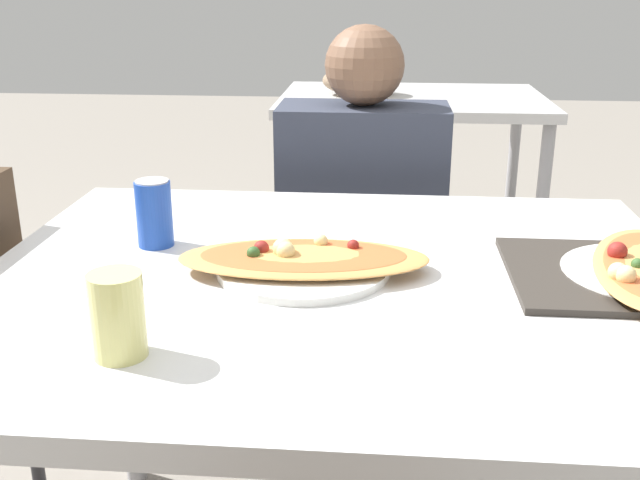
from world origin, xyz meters
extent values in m
cube|color=silver|center=(0.00, 0.00, 0.76)|extent=(1.21, 1.00, 0.04)
cylinder|color=#99999E|center=(-0.55, 0.44, 0.37)|extent=(0.05, 0.05, 0.74)
cylinder|color=#99999E|center=(0.55, 0.44, 0.37)|extent=(0.05, 0.05, 0.74)
cube|color=#3F2D1E|center=(0.02, 0.76, 0.43)|extent=(0.40, 0.40, 0.04)
cube|color=#3F2D1E|center=(0.02, 0.94, 0.67)|extent=(0.38, 0.03, 0.44)
cylinder|color=#38383D|center=(0.19, 0.59, 0.20)|extent=(0.03, 0.03, 0.41)
cylinder|color=#38383D|center=(-0.15, 0.59, 0.20)|extent=(0.03, 0.03, 0.41)
cylinder|color=#38383D|center=(0.19, 0.93, 0.20)|extent=(0.03, 0.03, 0.41)
cylinder|color=#38383D|center=(-0.15, 0.93, 0.20)|extent=(0.03, 0.03, 0.41)
cylinder|color=#38383D|center=(-0.70, 0.21, 0.20)|extent=(0.03, 0.03, 0.41)
cylinder|color=#2D2D38|center=(0.12, 0.64, 0.22)|extent=(0.10, 0.10, 0.45)
cylinder|color=#2D2D38|center=(-0.08, 0.64, 0.22)|extent=(0.10, 0.10, 0.45)
cube|color=#333847|center=(0.02, 0.73, 0.70)|extent=(0.43, 0.22, 0.49)
sphere|color=brown|center=(0.02, 0.73, 1.04)|extent=(0.20, 0.20, 0.20)
cylinder|color=white|center=(-0.06, 0.01, 0.78)|extent=(0.30, 0.30, 0.01)
ellipsoid|color=tan|center=(-0.06, 0.01, 0.80)|extent=(0.44, 0.22, 0.02)
ellipsoid|color=#D16033|center=(-0.06, 0.01, 0.81)|extent=(0.36, 0.18, 0.01)
sphere|color=maroon|center=(-0.13, 0.02, 0.81)|extent=(0.03, 0.03, 0.03)
sphere|color=beige|center=(-0.03, 0.06, 0.81)|extent=(0.02, 0.02, 0.02)
sphere|color=maroon|center=(0.03, 0.05, 0.81)|extent=(0.02, 0.02, 0.02)
sphere|color=beige|center=(-0.09, 0.00, 0.82)|extent=(0.03, 0.03, 0.03)
sphere|color=beige|center=(-0.09, 0.01, 0.82)|extent=(0.04, 0.04, 0.04)
sphere|color=#335928|center=(-0.14, -0.01, 0.81)|extent=(0.02, 0.02, 0.02)
cylinder|color=#1E47B2|center=(-0.35, 0.12, 0.84)|extent=(0.07, 0.07, 0.12)
cylinder|color=silver|center=(-0.35, 0.12, 0.90)|extent=(0.06, 0.06, 0.00)
cylinder|color=#E0DB7F|center=(-0.27, -0.31, 0.84)|extent=(0.07, 0.07, 0.12)
cube|color=#332D28|center=(0.48, 0.02, 0.78)|extent=(0.38, 0.32, 0.01)
sphere|color=maroon|center=(0.47, 0.05, 0.82)|extent=(0.03, 0.03, 0.03)
sphere|color=beige|center=(0.45, -0.06, 0.82)|extent=(0.03, 0.03, 0.03)
sphere|color=#335928|center=(0.49, -0.01, 0.81)|extent=(0.02, 0.02, 0.02)
sphere|color=beige|center=(0.44, -0.05, 0.82)|extent=(0.03, 0.03, 0.03)
cube|color=silver|center=(0.19, 2.01, 0.76)|extent=(1.10, 0.80, 0.04)
ellipsoid|color=#8C7259|center=(-0.03, 2.01, 0.84)|extent=(0.32, 0.24, 0.12)
cylinder|color=#99999E|center=(-0.31, 1.66, 0.37)|extent=(0.05, 0.05, 0.74)
cylinder|color=#99999E|center=(0.69, 1.66, 0.37)|extent=(0.05, 0.05, 0.74)
cylinder|color=#99999E|center=(-0.31, 2.36, 0.37)|extent=(0.05, 0.05, 0.74)
cylinder|color=#99999E|center=(0.69, 2.36, 0.37)|extent=(0.05, 0.05, 0.74)
camera|label=1|loc=(0.07, -1.17, 1.25)|focal=42.00mm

